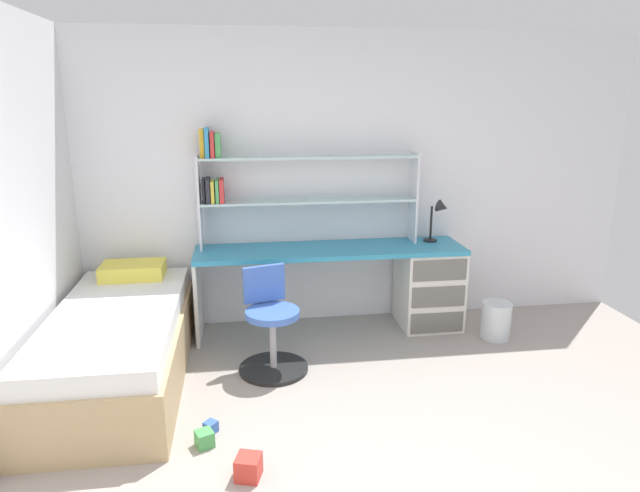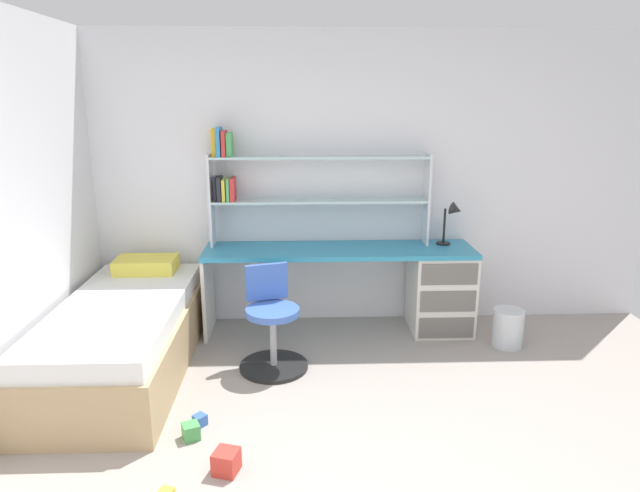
{
  "view_description": "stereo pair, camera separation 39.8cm",
  "coord_description": "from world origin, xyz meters",
  "px_view_note": "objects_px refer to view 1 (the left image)",
  "views": [
    {
      "loc": [
        -0.82,
        -2.05,
        2.01
      ],
      "look_at": [
        -0.29,
        1.76,
        0.96
      ],
      "focal_mm": 31.28,
      "sensor_mm": 36.0,
      "label": 1
    },
    {
      "loc": [
        -0.42,
        -2.08,
        2.01
      ],
      "look_at": [
        -0.29,
        1.76,
        0.96
      ],
      "focal_mm": 31.28,
      "sensor_mm": 36.0,
      "label": 2
    }
  ],
  "objects_px": {
    "bookshelf_hutch": "(280,180)",
    "toy_block_blue_0": "(211,427)",
    "waste_bin": "(496,320)",
    "toy_block_green_2": "(205,439)",
    "toy_block_red_3": "(248,467)",
    "desk": "(401,280)",
    "desk_lamp": "(440,214)",
    "swivel_chair": "(271,331)",
    "bed_platform": "(119,346)"
  },
  "relations": [
    {
      "from": "bookshelf_hutch",
      "to": "toy_block_blue_0",
      "type": "relative_size",
      "value": 26.29
    },
    {
      "from": "bookshelf_hutch",
      "to": "waste_bin",
      "type": "bearing_deg",
      "value": -16.19
    },
    {
      "from": "toy_block_blue_0",
      "to": "bookshelf_hutch",
      "type": "bearing_deg",
      "value": 70.62
    },
    {
      "from": "toy_block_green_2",
      "to": "toy_block_red_3",
      "type": "height_order",
      "value": "toy_block_red_3"
    },
    {
      "from": "desk",
      "to": "desk_lamp",
      "type": "bearing_deg",
      "value": 11.14
    },
    {
      "from": "toy_block_blue_0",
      "to": "toy_block_red_3",
      "type": "distance_m",
      "value": 0.51
    },
    {
      "from": "waste_bin",
      "to": "swivel_chair",
      "type": "bearing_deg",
      "value": -171.22
    },
    {
      "from": "bed_platform",
      "to": "toy_block_red_3",
      "type": "bearing_deg",
      "value": -53.19
    },
    {
      "from": "desk",
      "to": "swivel_chair",
      "type": "bearing_deg",
      "value": -150.67
    },
    {
      "from": "bed_platform",
      "to": "toy_block_green_2",
      "type": "xyz_separation_m",
      "value": [
        0.64,
        -0.88,
        -0.23
      ]
    },
    {
      "from": "toy_block_blue_0",
      "to": "waste_bin",
      "type": "bearing_deg",
      "value": 24.63
    },
    {
      "from": "desk_lamp",
      "to": "bed_platform",
      "type": "xyz_separation_m",
      "value": [
        -2.62,
        -0.77,
        -0.72
      ]
    },
    {
      "from": "bookshelf_hutch",
      "to": "toy_block_blue_0",
      "type": "xyz_separation_m",
      "value": [
        -0.56,
        -1.59,
        -1.28
      ]
    },
    {
      "from": "bed_platform",
      "to": "toy_block_blue_0",
      "type": "distance_m",
      "value": 1.03
    },
    {
      "from": "bookshelf_hutch",
      "to": "waste_bin",
      "type": "distance_m",
      "value": 2.19
    },
    {
      "from": "bookshelf_hutch",
      "to": "toy_block_green_2",
      "type": "bearing_deg",
      "value": -108.8
    },
    {
      "from": "desk",
      "to": "toy_block_green_2",
      "type": "distance_m",
      "value": 2.3
    },
    {
      "from": "bed_platform",
      "to": "toy_block_blue_0",
      "type": "bearing_deg",
      "value": -47.71
    },
    {
      "from": "swivel_chair",
      "to": "toy_block_green_2",
      "type": "height_order",
      "value": "swivel_chair"
    },
    {
      "from": "swivel_chair",
      "to": "desk_lamp",
      "type": "bearing_deg",
      "value": 25.57
    },
    {
      "from": "bed_platform",
      "to": "toy_block_red_3",
      "type": "relative_size",
      "value": 15.22
    },
    {
      "from": "desk",
      "to": "toy_block_red_3",
      "type": "bearing_deg",
      "value": -125.96
    },
    {
      "from": "desk",
      "to": "bed_platform",
      "type": "distance_m",
      "value": 2.38
    },
    {
      "from": "desk",
      "to": "toy_block_green_2",
      "type": "height_order",
      "value": "desk"
    },
    {
      "from": "desk",
      "to": "toy_block_blue_0",
      "type": "xyz_separation_m",
      "value": [
        -1.6,
        -1.44,
        -0.39
      ]
    },
    {
      "from": "swivel_chair",
      "to": "toy_block_red_3",
      "type": "xyz_separation_m",
      "value": [
        -0.2,
        -1.24,
        -0.24
      ]
    },
    {
      "from": "bookshelf_hutch",
      "to": "desk",
      "type": "bearing_deg",
      "value": -8.3
    },
    {
      "from": "desk_lamp",
      "to": "toy_block_green_2",
      "type": "xyz_separation_m",
      "value": [
        -1.98,
        -1.65,
        -0.95
      ]
    },
    {
      "from": "bed_platform",
      "to": "toy_block_red_3",
      "type": "xyz_separation_m",
      "value": [
        0.9,
        -1.2,
        -0.21
      ]
    },
    {
      "from": "bed_platform",
      "to": "toy_block_green_2",
      "type": "height_order",
      "value": "bed_platform"
    },
    {
      "from": "desk",
      "to": "waste_bin",
      "type": "bearing_deg",
      "value": -26.25
    },
    {
      "from": "bookshelf_hutch",
      "to": "waste_bin",
      "type": "height_order",
      "value": "bookshelf_hutch"
    },
    {
      "from": "bookshelf_hutch",
      "to": "toy_block_red_3",
      "type": "xyz_separation_m",
      "value": [
        -0.34,
        -2.05,
        -1.25
      ]
    },
    {
      "from": "bookshelf_hutch",
      "to": "waste_bin",
      "type": "xyz_separation_m",
      "value": [
        1.78,
        -0.52,
        -1.16
      ]
    },
    {
      "from": "desk_lamp",
      "to": "waste_bin",
      "type": "height_order",
      "value": "desk_lamp"
    },
    {
      "from": "waste_bin",
      "to": "toy_block_green_2",
      "type": "height_order",
      "value": "waste_bin"
    },
    {
      "from": "toy_block_red_3",
      "to": "bookshelf_hutch",
      "type": "bearing_deg",
      "value": 80.69
    },
    {
      "from": "desk_lamp",
      "to": "bed_platform",
      "type": "distance_m",
      "value": 2.82
    },
    {
      "from": "toy_block_green_2",
      "to": "toy_block_red_3",
      "type": "bearing_deg",
      "value": -51.66
    },
    {
      "from": "bookshelf_hutch",
      "to": "desk_lamp",
      "type": "height_order",
      "value": "bookshelf_hutch"
    },
    {
      "from": "bookshelf_hutch",
      "to": "toy_block_blue_0",
      "type": "distance_m",
      "value": 2.12
    },
    {
      "from": "waste_bin",
      "to": "toy_block_red_3",
      "type": "bearing_deg",
      "value": -144.12
    },
    {
      "from": "bookshelf_hutch",
      "to": "toy_block_green_2",
      "type": "height_order",
      "value": "bookshelf_hutch"
    },
    {
      "from": "toy_block_red_3",
      "to": "waste_bin",
      "type": "bearing_deg",
      "value": 35.88
    },
    {
      "from": "desk",
      "to": "bed_platform",
      "type": "height_order",
      "value": "desk"
    },
    {
      "from": "waste_bin",
      "to": "toy_block_green_2",
      "type": "xyz_separation_m",
      "value": [
        -2.37,
        -1.21,
        -0.11
      ]
    },
    {
      "from": "desk_lamp",
      "to": "waste_bin",
      "type": "relative_size",
      "value": 1.22
    },
    {
      "from": "toy_block_red_3",
      "to": "swivel_chair",
      "type": "bearing_deg",
      "value": 80.9
    },
    {
      "from": "desk_lamp",
      "to": "swivel_chair",
      "type": "relative_size",
      "value": 0.49
    },
    {
      "from": "bookshelf_hutch",
      "to": "toy_block_red_3",
      "type": "bearing_deg",
      "value": -99.31
    }
  ]
}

